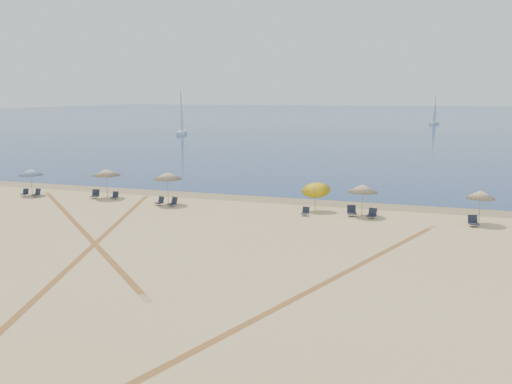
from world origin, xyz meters
TOP-DOWN VIEW (x-y plane):
  - ground at (0.00, 0.00)m, footprint 160.00×160.00m
  - ocean at (0.00, 225.00)m, footprint 500.00×500.00m
  - wet_sand at (0.00, 24.00)m, footprint 500.00×500.00m
  - umbrella_0 at (-19.87, 19.78)m, footprint 1.96×1.96m
  - umbrella_1 at (-13.10, 20.68)m, footprint 2.30×2.30m
  - umbrella_2 at (-7.10, 19.80)m, footprint 2.25×2.25m
  - umbrella_3 at (4.31, 20.81)m, footprint 2.07×2.12m
  - umbrella_4 at (7.72, 20.32)m, footprint 2.11×2.11m
  - umbrella_5 at (15.35, 20.23)m, footprint 1.93×1.93m
  - chair_0 at (-20.15, 19.25)m, footprint 0.58×0.65m
  - chair_1 at (-18.90, 19.17)m, footprint 0.66×0.74m
  - chair_2 at (-13.87, 20.08)m, footprint 0.76×0.83m
  - chair_3 at (-12.18, 20.34)m, footprint 0.56×0.63m
  - chair_4 at (-7.52, 19.23)m, footprint 0.71×0.77m
  - chair_5 at (-6.36, 19.13)m, footprint 0.79×0.84m
  - chair_6 at (3.94, 19.10)m, footprint 0.53×0.62m
  - chair_7 at (7.06, 19.94)m, footprint 0.80×0.87m
  - chair_8 at (8.48, 19.62)m, footprint 0.73×0.80m
  - chair_9 at (14.93, 19.29)m, footprint 0.73×0.81m
  - sailboat_1 at (-38.38, 88.14)m, footprint 3.40×6.39m
  - sailboat_2 at (14.00, 146.58)m, footprint 2.92×5.58m
  - tire_tracks at (-2.66, 8.58)m, footprint 55.11×45.05m

SIDE VIEW (x-z plane):
  - ground at x=0.00m, z-range 0.00..0.00m
  - tire_tracks at x=-2.66m, z-range 0.00..0.00m
  - wet_sand at x=0.00m, z-range 0.00..0.00m
  - ocean at x=0.00m, z-range 0.01..0.01m
  - chair_0 at x=-20.15m, z-range -0.04..0.56m
  - chair_3 at x=-12.18m, z-range -0.04..0.56m
  - chair_6 at x=3.94m, z-range -0.04..0.57m
  - chair_4 at x=-7.52m, z-range -0.04..0.61m
  - chair_1 at x=-18.90m, z-range -0.04..0.63m
  - chair_5 at x=-6.36m, z-range -0.04..0.65m
  - chair_8 at x=8.48m, z-range -0.04..0.65m
  - chair_9 at x=14.93m, z-range -0.04..0.67m
  - chair_2 at x=-13.87m, z-range -0.04..0.68m
  - chair_7 at x=7.06m, z-range -0.04..0.70m
  - umbrella_3 at x=4.31m, z-range 0.55..3.00m
  - umbrella_4 at x=7.72m, z-range 0.80..3.09m
  - umbrella_0 at x=-19.87m, z-range 0.81..3.10m
  - umbrella_5 at x=15.35m, z-range 0.81..3.10m
  - umbrella_1 at x=-13.10m, z-range 0.88..3.33m
  - umbrella_2 at x=-7.10m, z-range 0.94..3.51m
  - sailboat_2 at x=14.00m, z-range -1.59..6.47m
  - sailboat_1 at x=-38.38m, z-range -1.83..7.41m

